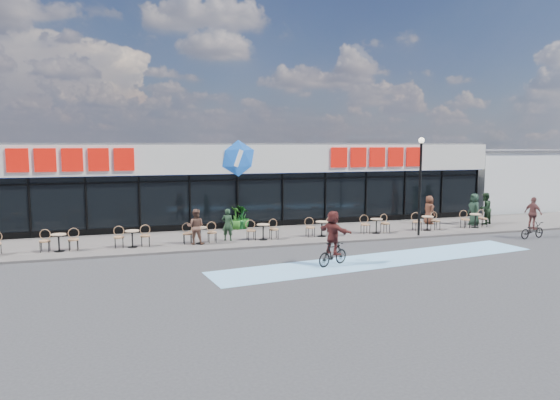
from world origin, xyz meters
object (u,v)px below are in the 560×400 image
object	(u,v)px
pedestrian_b	(429,210)
patron_right	(196,227)
cyclist_b	(533,222)
potted_plant_right	(243,217)
pedestrian_c	(485,208)
pedestrian_a	(474,209)
potted_plant_left	(241,219)
potted_plant_mid	(236,218)
lamp_post	(420,177)
cyclist_a	(333,239)
patron_left	(228,225)

from	to	relation	value
pedestrian_b	patron_right	bearing A→B (deg)	93.24
cyclist_b	potted_plant_right	bearing A→B (deg)	153.97
patron_right	pedestrian_c	distance (m)	16.14
patron_right	pedestrian_a	size ratio (longest dim) A/B	0.91
potted_plant_left	patron_right	distance (m)	4.38
potted_plant_mid	potted_plant_right	distance (m)	0.39
potted_plant_right	pedestrian_b	bearing A→B (deg)	-8.76
pedestrian_a	cyclist_b	world-z (taller)	cyclist_b
lamp_post	patron_right	world-z (taller)	lamp_post
pedestrian_a	pedestrian_c	size ratio (longest dim) A/B	0.99
potted_plant_right	pedestrian_a	size ratio (longest dim) A/B	0.71
potted_plant_left	cyclist_b	size ratio (longest dim) A/B	0.53
potted_plant_right	cyclist_a	distance (m)	8.64
potted_plant_left	cyclist_b	xyz separation A→B (m)	(12.99, -6.17, 0.15)
potted_plant_right	cyclist_b	bearing A→B (deg)	-26.03
pedestrian_a	cyclist_b	distance (m)	3.72
potted_plant_mid	cyclist_b	bearing A→B (deg)	-24.96
cyclist_a	cyclist_b	size ratio (longest dim) A/B	1.04
cyclist_b	lamp_post	bearing A→B (deg)	159.62
cyclist_a	potted_plant_mid	bearing A→B (deg)	103.08
patron_left	cyclist_b	xyz separation A→B (m)	(14.25, -3.28, -0.06)
cyclist_a	pedestrian_a	bearing A→B (deg)	28.50
potted_plant_mid	patron_right	xyz separation A→B (m)	(-2.53, -3.36, 0.20)
patron_right	cyclist_a	size ratio (longest dim) A/B	0.76
pedestrian_b	lamp_post	bearing A→B (deg)	134.37
patron_left	pedestrian_b	size ratio (longest dim) A/B	0.94
potted_plant_mid	pedestrian_b	distance (m)	10.72
patron_right	pedestrian_b	xyz separation A→B (m)	(13.15, 1.90, -0.00)
patron_right	pedestrian_b	world-z (taller)	patron_right
lamp_post	cyclist_a	distance (m)	7.71
potted_plant_right	cyclist_b	size ratio (longest dim) A/B	0.61
patron_right	cyclist_a	xyz separation A→B (m)	(4.48, -5.01, 0.11)
pedestrian_b	pedestrian_a	bearing A→B (deg)	-120.36
pedestrian_b	cyclist_a	size ratio (longest dim) A/B	0.76
potted_plant_left	potted_plant_right	world-z (taller)	potted_plant_right
potted_plant_left	cyclist_b	world-z (taller)	cyclist_b
pedestrian_b	potted_plant_left	bearing A→B (deg)	76.99
lamp_post	pedestrian_c	world-z (taller)	lamp_post
patron_left	potted_plant_left	bearing A→B (deg)	-89.21
lamp_post	potted_plant_left	xyz separation A→B (m)	(-7.93, 4.29, -2.32)
lamp_post	pedestrian_b	world-z (taller)	lamp_post
potted_plant_right	potted_plant_mid	bearing A→B (deg)	-162.45
lamp_post	potted_plant_left	distance (m)	9.31
pedestrian_b	potted_plant_right	bearing A→B (deg)	76.25
lamp_post	pedestrian_a	world-z (taller)	lamp_post
lamp_post	patron_right	bearing A→B (deg)	175.06
pedestrian_b	cyclist_b	bearing A→B (deg)	-155.80
lamp_post	patron_right	size ratio (longest dim) A/B	2.99
pedestrian_a	cyclist_b	size ratio (longest dim) A/B	0.87
potted_plant_left	patron_right	size ratio (longest dim) A/B	0.67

